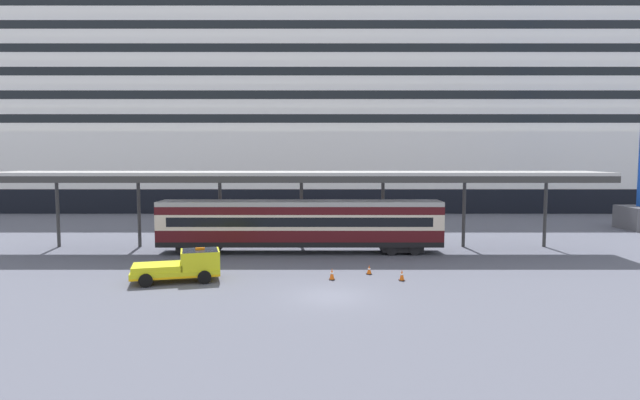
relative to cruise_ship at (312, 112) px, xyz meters
The scene contains 9 objects.
ground_plane 55.77m from the cruise_ship, 87.80° to the right, with size 400.00×400.00×0.00m, color #555767.
cruise_ship is the anchor object (origin of this frame).
platform_canopy 41.61m from the cruise_ship, 90.04° to the right, with size 47.65×5.18×6.37m.
train_carriage 42.96m from the cruise_ship, 90.04° to the right, with size 22.04×2.81×4.11m.
service_truck 52.63m from the cruise_ship, 97.59° to the right, with size 5.54×3.25×2.02m.
traffic_cone_near 52.11m from the cruise_ship, 87.42° to the right, with size 0.36×0.36×0.73m.
traffic_cone_mid 50.86m from the cruise_ship, 84.48° to the right, with size 0.36×0.36×0.61m.
traffic_cone_far 52.68m from the cruise_ship, 82.60° to the right, with size 0.36×0.36×0.70m.
quay_bollard 49.98m from the cruise_ship, 98.13° to the right, with size 0.48×0.48×0.96m.
Camera 1 is at (-0.54, -27.27, 7.57)m, focal length 28.75 mm.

